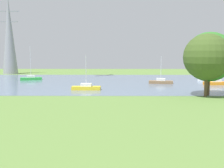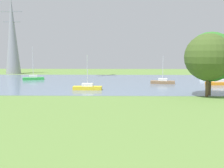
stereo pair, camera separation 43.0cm
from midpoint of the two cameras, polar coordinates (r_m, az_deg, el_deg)
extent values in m
plane|color=olive|center=(31.14, 1.15, -4.77)|extent=(160.00, 160.00, 0.00)
cube|color=slate|center=(58.86, 1.24, 0.46)|extent=(140.00, 40.00, 0.02)
cube|color=brown|center=(55.88, 10.77, 0.36)|extent=(4.98, 2.28, 0.60)
cube|color=white|center=(55.82, 10.78, 0.92)|extent=(1.96, 1.38, 0.50)
cylinder|color=silver|center=(55.66, 10.83, 3.22)|extent=(0.10, 0.10, 4.99)
cube|color=green|center=(65.59, -15.96, 1.09)|extent=(5.03, 2.99, 0.60)
cube|color=white|center=(65.54, -15.98, 1.57)|extent=(2.06, 1.63, 0.50)
cylinder|color=silver|center=(65.37, -16.06, 4.51)|extent=(0.10, 0.10, 7.22)
cube|color=orange|center=(56.65, 21.61, 0.11)|extent=(4.88, 1.78, 0.60)
cube|color=white|center=(56.60, 21.63, 0.66)|extent=(1.86, 1.20, 0.50)
cylinder|color=silver|center=(56.41, 21.75, 3.59)|extent=(0.10, 0.10, 6.29)
cube|color=white|center=(64.61, 20.24, 0.87)|extent=(5.03, 2.89, 0.60)
cube|color=white|center=(64.56, 20.26, 1.35)|extent=(2.05, 1.60, 0.50)
cylinder|color=silver|center=(64.43, 20.33, 3.26)|extent=(0.10, 0.10, 4.81)
cube|color=yellow|center=(45.69, -4.89, -0.85)|extent=(4.82, 1.56, 0.60)
cube|color=white|center=(45.63, -4.89, -0.16)|extent=(1.81, 1.12, 0.50)
cylinder|color=silver|center=(45.43, -4.92, 2.79)|extent=(0.10, 0.10, 5.20)
cylinder|color=brown|center=(40.41, 19.58, -0.22)|extent=(0.44, 0.44, 3.30)
sphere|color=#415924|center=(40.18, 19.79, 5.35)|extent=(6.51, 6.51, 6.51)
cylinder|color=brown|center=(41.76, 20.03, -0.18)|extent=(0.44, 0.44, 3.10)
sphere|color=#327528|center=(41.53, 20.24, 5.36)|extent=(7.11, 7.11, 7.11)
cone|color=gray|center=(88.16, -20.05, 9.58)|extent=(4.40, 4.40, 23.26)
cube|color=gray|center=(88.88, -20.22, 14.07)|extent=(6.40, 0.30, 0.30)
cube|color=gray|center=(88.51, -20.15, 12.15)|extent=(5.20, 0.30, 0.30)
camera|label=1|loc=(0.22, -89.60, 0.04)|focal=43.65mm
camera|label=2|loc=(0.22, 90.40, -0.04)|focal=43.65mm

